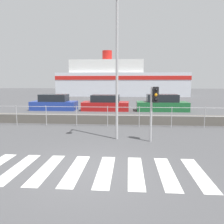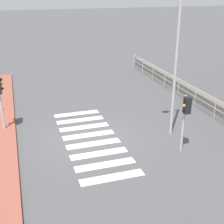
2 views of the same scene
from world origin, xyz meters
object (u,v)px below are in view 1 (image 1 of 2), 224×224
parked_car_red (106,104)px  parked_car_green (162,104)px  streetlamp (117,53)px  parked_car_blue (54,103)px  traffic_light_far (154,102)px  ferry_boat (119,81)px

parked_car_red → parked_car_green: parked_car_green is taller
streetlamp → parked_car_blue: (-6.47, 10.33, -3.23)m
streetlamp → parked_car_green: bearing=70.9°
parked_car_blue → streetlamp: bearing=-58.0°
traffic_light_far → streetlamp: size_ratio=0.39×
streetlamp → ferry_boat: 32.10m
parked_car_blue → ferry_boat: bearing=76.6°
traffic_light_far → parked_car_green: 10.72m
streetlamp → parked_car_blue: 12.61m
ferry_boat → parked_car_red: ferry_boat is taller
streetlamp → parked_car_green: (3.58, 10.33, -3.22)m
ferry_boat → parked_car_red: bearing=-90.8°
traffic_light_far → parked_car_red: bearing=107.1°
streetlamp → parked_car_red: 10.95m
traffic_light_far → ferry_boat: 32.35m
traffic_light_far → ferry_boat: bearing=95.2°
parked_car_green → traffic_light_far: bearing=-100.5°
streetlamp → ferry_boat: (-1.28, 32.06, -1.06)m
streetlamp → traffic_light_far: bearing=-5.1°
ferry_boat → parked_car_red: size_ratio=5.57×
ferry_boat → streetlamp: bearing=-87.7°
traffic_light_far → parked_car_red: 11.02m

